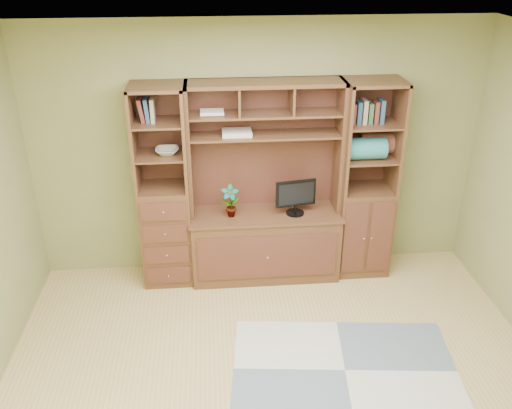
{
  "coord_description": "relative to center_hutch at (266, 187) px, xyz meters",
  "views": [
    {
      "loc": [
        -0.47,
        -3.1,
        3.25
      ],
      "look_at": [
        -0.09,
        1.2,
        1.1
      ],
      "focal_mm": 38.0,
      "sensor_mm": 36.0,
      "label": 1
    }
  ],
  "objects": [
    {
      "name": "room",
      "position": [
        -0.06,
        -1.73,
        0.28
      ],
      "size": [
        4.6,
        4.1,
        2.64
      ],
      "color": "tan",
      "rests_on": "ground"
    },
    {
      "name": "center_hutch",
      "position": [
        0.0,
        0.0,
        0.0
      ],
      "size": [
        1.54,
        0.53,
        2.05
      ],
      "primitive_type": "cube",
      "color": "#4F2F1B",
      "rests_on": "ground"
    },
    {
      "name": "left_tower",
      "position": [
        -1.0,
        0.04,
        0.0
      ],
      "size": [
        0.5,
        0.45,
        2.05
      ],
      "primitive_type": "cube",
      "color": "#4F2F1B",
      "rests_on": "ground"
    },
    {
      "name": "right_tower",
      "position": [
        1.02,
        0.04,
        0.0
      ],
      "size": [
        0.55,
        0.45,
        2.05
      ],
      "primitive_type": "cube",
      "color": "#4F2F1B",
      "rests_on": "ground"
    },
    {
      "name": "rug",
      "position": [
        0.51,
        -1.5,
        -1.02
      ],
      "size": [
        1.99,
        1.44,
        0.01
      ],
      "primitive_type": "cube",
      "rotation": [
        0.0,
        0.0,
        -0.11
      ],
      "color": "gray",
      "rests_on": "ground"
    },
    {
      "name": "monitor",
      "position": [
        0.3,
        -0.03,
        -0.05
      ],
      "size": [
        0.43,
        0.25,
        0.5
      ],
      "primitive_type": "cube",
      "rotation": [
        0.0,
        0.0,
        0.17
      ],
      "color": "black",
      "rests_on": "center_hutch"
    },
    {
      "name": "orchid",
      "position": [
        -0.35,
        -0.03,
        -0.13
      ],
      "size": [
        0.18,
        0.12,
        0.33
      ],
      "primitive_type": "imported",
      "color": "#994533",
      "rests_on": "center_hutch"
    },
    {
      "name": "magazines",
      "position": [
        -0.27,
        0.09,
        0.54
      ],
      "size": [
        0.28,
        0.21,
        0.04
      ],
      "primitive_type": "cube",
      "color": "beige",
      "rests_on": "center_hutch"
    },
    {
      "name": "bowl",
      "position": [
        -0.94,
        0.04,
        0.39
      ],
      "size": [
        0.22,
        0.22,
        0.05
      ],
      "primitive_type": "imported",
      "color": "beige",
      "rests_on": "left_tower"
    },
    {
      "name": "blanket_teal",
      "position": [
        0.98,
        -0.01,
        0.37
      ],
      "size": [
        0.37,
        0.21,
        0.21
      ],
      "primitive_type": "cube",
      "color": "#2B7173",
      "rests_on": "right_tower"
    },
    {
      "name": "blanket_red",
      "position": [
        1.15,
        0.12,
        0.37
      ],
      "size": [
        0.39,
        0.22,
        0.22
      ],
      "primitive_type": "cube",
      "color": "brown",
      "rests_on": "right_tower"
    }
  ]
}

